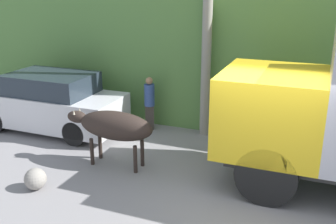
% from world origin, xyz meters
% --- Properties ---
extents(ground_plane, '(60.00, 60.00, 0.00)m').
position_xyz_m(ground_plane, '(0.00, 0.00, 0.00)').
color(ground_plane, gray).
extents(hillside_embankment, '(32.00, 5.48, 3.86)m').
position_xyz_m(hillside_embankment, '(0.00, 5.98, 1.93)').
color(hillside_embankment, '#568442').
rests_on(hillside_embankment, ground_plane).
extents(building_backdrop, '(5.77, 2.70, 3.24)m').
position_xyz_m(building_backdrop, '(-4.94, 4.80, 1.63)').
color(building_backdrop, '#99ADB7').
rests_on(building_backdrop, ground_plane).
extents(brown_cow, '(2.19, 0.67, 1.32)m').
position_xyz_m(brown_cow, '(-3.44, 0.37, 0.97)').
color(brown_cow, '#2D231E').
rests_on(brown_cow, ground_plane).
extents(parked_suv, '(4.27, 1.74, 1.65)m').
position_xyz_m(parked_suv, '(-6.29, 1.76, 0.80)').
color(parked_suv, silver).
rests_on(parked_suv, ground_plane).
extents(pedestrian_on_hill, '(0.38, 0.38, 1.55)m').
position_xyz_m(pedestrian_on_hill, '(-3.65, 2.81, 0.86)').
color(pedestrian_on_hill, '#38332D').
rests_on(pedestrian_on_hill, ground_plane).
extents(utility_pole, '(0.90, 0.26, 6.98)m').
position_xyz_m(utility_pole, '(-2.07, 3.01, 3.59)').
color(utility_pole, gray).
rests_on(utility_pole, ground_plane).
extents(roadside_rock, '(0.46, 0.46, 0.46)m').
position_xyz_m(roadside_rock, '(-4.42, -1.24, 0.23)').
color(roadside_rock, gray).
rests_on(roadside_rock, ground_plane).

